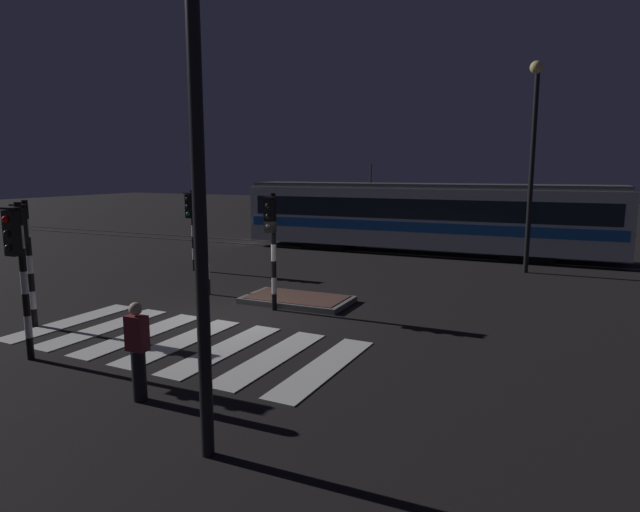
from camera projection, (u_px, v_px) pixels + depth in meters
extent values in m
plane|color=black|center=(235.00, 318.00, 14.25)|extent=(120.00, 120.00, 0.00)
cube|color=#59595E|center=(380.00, 253.00, 25.33)|extent=(80.00, 0.12, 0.03)
cube|color=#59595E|center=(389.00, 249.00, 26.62)|extent=(80.00, 0.12, 0.03)
cube|color=silver|center=(70.00, 322.00, 13.82)|extent=(0.82, 3.70, 0.02)
cube|color=silver|center=(104.00, 328.00, 13.29)|extent=(0.82, 3.70, 0.02)
cube|color=silver|center=(141.00, 335.00, 12.76)|extent=(0.82, 3.70, 0.02)
cube|color=silver|center=(181.00, 342.00, 12.24)|extent=(0.82, 3.70, 0.02)
cube|color=silver|center=(224.00, 349.00, 11.71)|extent=(0.82, 3.70, 0.02)
cube|color=silver|center=(272.00, 358.00, 11.18)|extent=(0.82, 3.70, 0.02)
cube|color=silver|center=(324.00, 367.00, 10.65)|extent=(0.82, 3.70, 0.02)
cube|color=slate|center=(297.00, 300.00, 15.87)|extent=(3.13, 1.74, 0.16)
cube|color=brown|center=(297.00, 297.00, 15.86)|extent=(2.82, 1.57, 0.02)
cylinder|color=black|center=(35.00, 318.00, 13.44)|extent=(0.14, 0.14, 0.45)
cylinder|color=white|center=(33.00, 300.00, 13.37)|extent=(0.14, 0.14, 0.45)
cylinder|color=black|center=(31.00, 282.00, 13.30)|extent=(0.14, 0.14, 0.45)
cylinder|color=white|center=(30.00, 264.00, 13.22)|extent=(0.14, 0.14, 0.45)
cylinder|color=black|center=(28.00, 246.00, 13.15)|extent=(0.14, 0.14, 0.45)
cylinder|color=white|center=(27.00, 228.00, 13.08)|extent=(0.14, 0.14, 0.45)
cylinder|color=black|center=(25.00, 209.00, 13.01)|extent=(0.14, 0.14, 0.45)
cube|color=black|center=(20.00, 225.00, 12.92)|extent=(0.28, 0.20, 0.90)
sphere|color=black|center=(15.00, 214.00, 12.77)|extent=(0.14, 0.14, 0.14)
sphere|color=orange|center=(16.00, 226.00, 12.82)|extent=(0.14, 0.14, 0.14)
sphere|color=black|center=(17.00, 238.00, 12.86)|extent=(0.14, 0.14, 0.14)
cube|color=black|center=(18.00, 205.00, 12.84)|extent=(0.36, 0.24, 0.04)
cylinder|color=black|center=(274.00, 302.00, 15.00)|extent=(0.14, 0.14, 0.46)
cylinder|color=white|center=(274.00, 286.00, 14.93)|extent=(0.14, 0.14, 0.46)
cylinder|color=black|center=(274.00, 269.00, 14.86)|extent=(0.14, 0.14, 0.46)
cylinder|color=white|center=(274.00, 253.00, 14.78)|extent=(0.14, 0.14, 0.46)
cylinder|color=black|center=(273.00, 236.00, 14.71)|extent=(0.14, 0.14, 0.46)
cylinder|color=white|center=(273.00, 219.00, 14.64)|extent=(0.14, 0.14, 0.46)
cylinder|color=black|center=(273.00, 202.00, 14.56)|extent=(0.14, 0.14, 0.46)
cube|color=black|center=(270.00, 216.00, 14.47)|extent=(0.28, 0.20, 0.90)
sphere|color=black|center=(268.00, 206.00, 14.33)|extent=(0.14, 0.14, 0.14)
sphere|color=black|center=(268.00, 216.00, 14.37)|extent=(0.14, 0.14, 0.14)
sphere|color=black|center=(268.00, 227.00, 14.41)|extent=(0.14, 0.14, 0.14)
cube|color=black|center=(270.00, 198.00, 14.39)|extent=(0.36, 0.24, 0.04)
cylinder|color=black|center=(195.00, 265.00, 20.87)|extent=(0.14, 0.14, 0.44)
cylinder|color=white|center=(194.00, 254.00, 20.80)|extent=(0.14, 0.14, 0.44)
cylinder|color=black|center=(194.00, 242.00, 20.73)|extent=(0.14, 0.14, 0.44)
cylinder|color=white|center=(193.00, 231.00, 20.66)|extent=(0.14, 0.14, 0.44)
cylinder|color=black|center=(193.00, 219.00, 20.59)|extent=(0.14, 0.14, 0.44)
cylinder|color=white|center=(192.00, 208.00, 20.52)|extent=(0.14, 0.14, 0.44)
cylinder|color=black|center=(192.00, 196.00, 20.45)|extent=(0.14, 0.14, 0.44)
cube|color=black|center=(189.00, 206.00, 20.35)|extent=(0.28, 0.20, 0.90)
sphere|color=black|center=(187.00, 199.00, 20.21)|extent=(0.14, 0.14, 0.14)
sphere|color=black|center=(188.00, 206.00, 20.25)|extent=(0.14, 0.14, 0.14)
sphere|color=green|center=(188.00, 214.00, 20.30)|extent=(0.14, 0.14, 0.14)
cube|color=black|center=(189.00, 193.00, 20.28)|extent=(0.36, 0.24, 0.04)
cylinder|color=black|center=(30.00, 348.00, 11.10)|extent=(0.14, 0.14, 0.46)
cylinder|color=white|center=(28.00, 327.00, 11.03)|extent=(0.14, 0.14, 0.46)
cylinder|color=black|center=(26.00, 305.00, 10.95)|extent=(0.14, 0.14, 0.46)
cylinder|color=white|center=(24.00, 282.00, 10.88)|extent=(0.14, 0.14, 0.46)
cylinder|color=black|center=(22.00, 260.00, 10.81)|extent=(0.14, 0.14, 0.46)
cylinder|color=white|center=(20.00, 237.00, 10.73)|extent=(0.14, 0.14, 0.46)
cylinder|color=black|center=(18.00, 214.00, 10.66)|extent=(0.14, 0.14, 0.46)
cube|color=black|center=(12.00, 233.00, 10.57)|extent=(0.28, 0.20, 0.90)
sphere|color=red|center=(5.00, 219.00, 10.42)|extent=(0.14, 0.14, 0.14)
sphere|color=black|center=(7.00, 234.00, 10.47)|extent=(0.14, 0.14, 0.14)
sphere|color=black|center=(8.00, 248.00, 10.51)|extent=(0.14, 0.14, 0.14)
cube|color=black|center=(10.00, 208.00, 10.49)|extent=(0.36, 0.24, 0.04)
cylinder|color=black|center=(531.00, 172.00, 19.94)|extent=(0.18, 0.18, 7.55)
cylinder|color=black|center=(537.00, 67.00, 18.95)|extent=(0.10, 0.90, 0.10)
sphere|color=#F9E08C|center=(536.00, 67.00, 18.56)|extent=(0.44, 0.44, 0.44)
cylinder|color=black|center=(198.00, 165.00, 6.78)|extent=(0.18, 0.18, 7.87)
cube|color=silver|center=(422.00, 217.00, 24.98)|extent=(17.05, 2.50, 2.70)
cube|color=blue|center=(415.00, 227.00, 23.89)|extent=(16.71, 0.04, 0.44)
cube|color=blue|center=(428.00, 222.00, 26.18)|extent=(16.71, 0.04, 0.44)
cube|color=black|center=(416.00, 209.00, 23.77)|extent=(16.20, 0.03, 0.90)
cube|color=#4C4C51|center=(423.00, 186.00, 24.75)|extent=(16.71, 2.30, 0.20)
cylinder|color=#262628|center=(371.00, 175.00, 25.71)|extent=(0.08, 0.08, 1.00)
cube|color=black|center=(528.00, 256.00, 23.31)|extent=(2.20, 2.00, 0.35)
cube|color=black|center=(330.00, 244.00, 27.13)|extent=(2.20, 2.00, 0.35)
sphere|color=#F9F2CC|center=(633.00, 235.00, 21.55)|extent=(0.24, 0.24, 0.24)
cylinder|color=black|center=(139.00, 375.00, 9.09)|extent=(0.24, 0.24, 0.88)
cube|color=maroon|center=(137.00, 333.00, 8.97)|extent=(0.36, 0.22, 0.60)
sphere|color=beige|center=(135.00, 309.00, 8.90)|extent=(0.22, 0.22, 0.22)
cylinder|color=black|center=(208.00, 287.00, 16.89)|extent=(0.12, 0.12, 0.50)
cylinder|color=white|center=(208.00, 271.00, 16.81)|extent=(0.12, 0.12, 0.50)
sphere|color=yellow|center=(208.00, 262.00, 16.76)|extent=(0.12, 0.12, 0.12)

